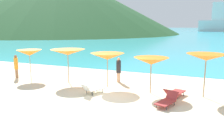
{
  "coord_description": "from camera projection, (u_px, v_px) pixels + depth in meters",
  "views": [
    {
      "loc": [
        4.57,
        -10.78,
        3.85
      ],
      "look_at": [
        -0.84,
        1.8,
        1.2
      ],
      "focal_mm": 36.89,
      "sensor_mm": 36.0,
      "label": 1
    }
  ],
  "objects": [
    {
      "name": "umbrella_4",
      "position": [
        206.0,
        57.0,
        12.17
      ],
      "size": [
        2.25,
        2.25,
        2.39
      ],
      "color": "#9E7F59",
      "rests_on": "ground_plane"
    },
    {
      "name": "lounge_chair_2",
      "position": [
        167.0,
        100.0,
        11.19
      ],
      "size": [
        0.99,
        1.6,
        0.6
      ],
      "rotation": [
        0.0,
        0.0,
        -0.29
      ],
      "color": "#A53333",
      "rests_on": "ground_plane"
    },
    {
      "name": "ground_plane",
      "position": [
        155.0,
        70.0,
        21.28
      ],
      "size": [
        50.0,
        100.0,
        0.3
      ],
      "primitive_type": "cube",
      "color": "beige"
    },
    {
      "name": "ocean_water",
      "position": [
        207.0,
        30.0,
        217.37
      ],
      "size": [
        650.0,
        440.0,
        0.02
      ],
      "primitive_type": "cube",
      "color": "#38B7CC",
      "rests_on": "ground_plane"
    },
    {
      "name": "beachgoer_1",
      "position": [
        16.0,
        66.0,
        17.06
      ],
      "size": [
        0.29,
        0.29,
        1.73
      ],
      "rotation": [
        0.0,
        0.0,
        4.71
      ],
      "color": "#A3704C",
      "rests_on": "ground_plane"
    },
    {
      "name": "beachgoer_0",
      "position": [
        119.0,
        69.0,
        15.76
      ],
      "size": [
        0.32,
        0.32,
        1.72
      ],
      "rotation": [
        0.0,
        0.0,
        2.19
      ],
      "color": "#DBAA84",
      "rests_on": "ground_plane"
    },
    {
      "name": "umbrella_2",
      "position": [
        107.0,
        56.0,
        14.34
      ],
      "size": [
        2.14,
        2.14,
        2.17
      ],
      "color": "#9E7F59",
      "rests_on": "ground_plane"
    },
    {
      "name": "umbrella_1",
      "position": [
        68.0,
        52.0,
        15.36
      ],
      "size": [
        2.46,
        2.46,
        2.3
      ],
      "color": "#9E7F59",
      "rests_on": "ground_plane"
    },
    {
      "name": "lounge_chair_3",
      "position": [
        175.0,
        92.0,
        12.51
      ],
      "size": [
        1.04,
        1.76,
        0.6
      ],
      "rotation": [
        0.0,
        0.0,
        2.86
      ],
      "color": "#A53333",
      "rests_on": "ground_plane"
    },
    {
      "name": "umbrella_3",
      "position": [
        151.0,
        61.0,
        13.02
      ],
      "size": [
        2.13,
        2.13,
        2.09
      ],
      "color": "#9E7F59",
      "rests_on": "ground_plane"
    },
    {
      "name": "headland_hill",
      "position": [
        59.0,
        2.0,
        115.19
      ],
      "size": [
        117.84,
        117.84,
        30.66
      ],
      "primitive_type": "cone",
      "color": "#235128",
      "rests_on": "ground_plane"
    },
    {
      "name": "lounge_chair_1",
      "position": [
        92.0,
        88.0,
        13.13
      ],
      "size": [
        1.05,
        1.53,
        0.69
      ],
      "rotation": [
        0.0,
        0.0,
        2.76
      ],
      "color": "white",
      "rests_on": "ground_plane"
    },
    {
      "name": "umbrella_0",
      "position": [
        29.0,
        53.0,
        16.49
      ],
      "size": [
        1.87,
        1.87,
        2.15
      ],
      "color": "#9E7F59",
      "rests_on": "ground_plane"
    }
  ]
}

